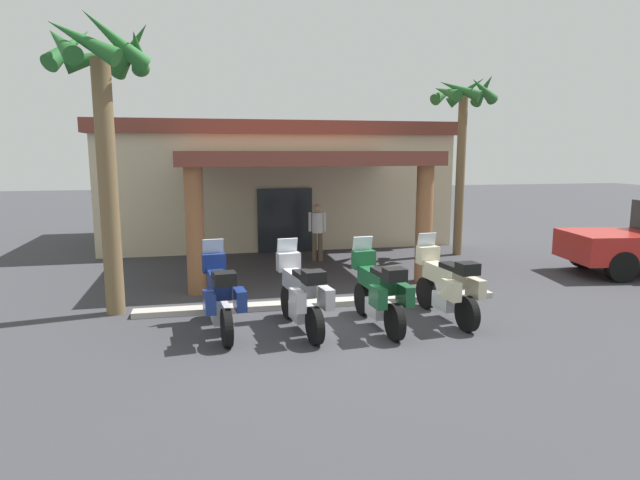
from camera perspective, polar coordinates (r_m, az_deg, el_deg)
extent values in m
plane|color=#38383D|center=(10.44, 2.23, -8.87)|extent=(80.00, 80.00, 0.00)
cube|color=beige|center=(20.51, -5.07, 5.57)|extent=(11.89, 6.12, 3.84)
cube|color=#1E2328|center=(17.58, -3.76, 2.10)|extent=(1.80, 0.12, 2.10)
cube|color=brown|center=(14.91, -2.34, 8.77)|extent=(6.47, 5.33, 0.35)
cylinder|color=brown|center=(12.58, -13.18, 0.90)|extent=(0.42, 0.42, 2.94)
cylinder|color=brown|center=(13.69, 11.03, 1.65)|extent=(0.42, 0.42, 2.94)
cube|color=brown|center=(20.48, -5.16, 11.55)|extent=(12.30, 6.52, 0.44)
cylinder|color=black|center=(10.76, -11.11, -6.65)|extent=(0.21, 0.67, 0.66)
cylinder|color=black|center=(9.29, -9.91, -9.20)|extent=(0.21, 0.67, 0.66)
cube|color=silver|center=(9.99, -10.54, -7.65)|extent=(0.38, 0.59, 0.32)
cube|color=navy|center=(10.00, -10.75, -4.61)|extent=(0.43, 1.18, 0.34)
cube|color=black|center=(9.61, -10.51, -3.82)|extent=(0.35, 0.63, 0.10)
cube|color=navy|center=(10.55, -11.24, -2.39)|extent=(0.46, 0.29, 0.36)
cube|color=#B2BCC6|center=(10.58, -11.34, -0.82)|extent=(0.41, 0.16, 0.36)
cube|color=navy|center=(9.28, -11.72, -6.50)|extent=(0.23, 0.46, 0.36)
cube|color=navy|center=(9.35, -8.53, -6.30)|extent=(0.23, 0.46, 0.36)
cube|color=black|center=(9.11, -10.10, -4.08)|extent=(0.39, 0.36, 0.22)
cylinder|color=black|center=(10.67, -3.38, -6.62)|extent=(0.24, 0.67, 0.66)
cylinder|color=black|center=(9.27, -0.55, -9.11)|extent=(0.24, 0.67, 0.66)
cube|color=silver|center=(9.93, -2.02, -7.60)|extent=(0.40, 0.60, 0.32)
cube|color=#B2B2B7|center=(9.93, -2.31, -4.55)|extent=(0.47, 1.18, 0.34)
cube|color=black|center=(9.56, -1.67, -3.74)|extent=(0.37, 0.63, 0.10)
cube|color=#B2B2B7|center=(10.46, -3.39, -2.33)|extent=(0.47, 0.30, 0.36)
cube|color=#B2BCC6|center=(10.48, -3.53, -0.74)|extent=(0.41, 0.18, 0.36)
cube|color=#B2B2B7|center=(9.19, -2.41, -6.46)|extent=(0.24, 0.46, 0.36)
cube|color=#B2B2B7|center=(9.36, 0.64, -6.17)|extent=(0.24, 0.46, 0.36)
cube|color=black|center=(9.08, -0.67, -3.98)|extent=(0.40, 0.37, 0.22)
cylinder|color=black|center=(10.91, 4.58, -6.28)|extent=(0.20, 0.67, 0.66)
cylinder|color=black|center=(9.54, 7.98, -8.65)|extent=(0.20, 0.67, 0.66)
cube|color=silver|center=(10.18, 6.22, -7.21)|extent=(0.37, 0.59, 0.32)
cube|color=#19512D|center=(10.18, 5.94, -4.24)|extent=(0.40, 1.17, 0.34)
cube|color=black|center=(9.82, 6.75, -3.44)|extent=(0.33, 0.62, 0.10)
cube|color=#19512D|center=(10.70, 4.68, -2.08)|extent=(0.46, 0.28, 0.36)
cube|color=#B2BCC6|center=(10.72, 4.54, -0.53)|extent=(0.41, 0.15, 0.36)
cube|color=#19512D|center=(9.45, 6.21, -6.07)|extent=(0.22, 0.45, 0.36)
cube|color=#19512D|center=(9.66, 9.07, -5.80)|extent=(0.22, 0.45, 0.36)
cube|color=black|center=(9.36, 7.96, -3.67)|extent=(0.39, 0.35, 0.22)
cylinder|color=black|center=(11.55, 11.25, -5.55)|extent=(0.21, 0.67, 0.66)
cylinder|color=black|center=(10.27, 15.42, -7.60)|extent=(0.21, 0.67, 0.66)
cube|color=silver|center=(10.87, 13.28, -6.35)|extent=(0.37, 0.59, 0.32)
cube|color=beige|center=(10.87, 12.98, -3.56)|extent=(0.41, 1.17, 0.34)
cube|color=black|center=(10.53, 13.98, -2.79)|extent=(0.34, 0.63, 0.10)
cube|color=beige|center=(11.35, 11.43, -1.57)|extent=(0.46, 0.28, 0.36)
cube|color=#B2BCC6|center=(11.37, 11.28, -0.11)|extent=(0.41, 0.16, 0.36)
cube|color=beige|center=(10.14, 13.83, -5.22)|extent=(0.22, 0.46, 0.36)
cube|color=beige|center=(10.42, 16.28, -4.94)|extent=(0.22, 0.46, 0.36)
cube|color=black|center=(10.10, 15.47, -2.96)|extent=(0.39, 0.35, 0.22)
cylinder|color=brown|center=(16.19, -0.61, -0.72)|extent=(0.14, 0.14, 0.86)
cylinder|color=brown|center=(16.20, 0.03, -0.72)|extent=(0.14, 0.14, 0.86)
cylinder|color=white|center=(16.08, -0.29, 1.85)|extent=(0.32, 0.32, 0.61)
cylinder|color=white|center=(16.08, -1.08, 1.95)|extent=(0.09, 0.09, 0.58)
cylinder|color=white|center=(16.08, 0.49, 1.96)|extent=(0.09, 0.09, 0.58)
sphere|color=tan|center=(16.03, -0.29, 3.45)|extent=(0.23, 0.23, 0.23)
cylinder|color=black|center=(16.94, 26.31, -1.35)|extent=(0.83, 0.35, 0.80)
cylinder|color=black|center=(15.54, 29.48, -2.50)|extent=(0.83, 0.35, 0.80)
cylinder|color=brown|center=(11.39, -21.63, 4.95)|extent=(0.37, 0.37, 5.04)
cone|color=#236028|center=(11.45, -18.90, 18.52)|extent=(0.41, 1.42, 0.81)
cone|color=#236028|center=(11.90, -19.48, 18.61)|extent=(1.12, 1.24, 1.10)
cone|color=#236028|center=(12.20, -22.43, 17.65)|extent=(1.45, 0.60, 0.76)
cone|color=#236028|center=(11.98, -25.12, 18.20)|extent=(0.97, 1.32, 1.10)
cone|color=#236028|center=(11.31, -25.91, 18.44)|extent=(1.01, 1.37, 0.94)
cone|color=#236028|center=(10.92, -24.04, 18.96)|extent=(1.42, 0.68, 0.95)
cone|color=#236028|center=(10.92, -21.07, 19.40)|extent=(1.31, 1.01, 1.09)
cylinder|color=brown|center=(17.53, 14.72, 6.50)|extent=(0.28, 0.28, 4.96)
cone|color=#236028|center=(17.87, 17.06, 15.09)|extent=(0.44, 1.30, 1.00)
cone|color=#236028|center=(18.25, 15.32, 15.08)|extent=(1.26, 0.98, 1.03)
cone|color=#236028|center=(17.95, 13.27, 15.06)|extent=(1.31, 1.01, 0.85)
cone|color=#236028|center=(17.24, 13.28, 15.13)|extent=(0.56, 1.37, 0.69)
cone|color=#236028|center=(16.98, 14.64, 15.30)|extent=(1.27, 1.10, 0.82)
cone|color=#236028|center=(17.28, 16.98, 15.10)|extent=(1.31, 1.02, 0.82)
cube|color=#ADA89E|center=(11.56, 0.30, -6.73)|extent=(7.82, 0.36, 0.12)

